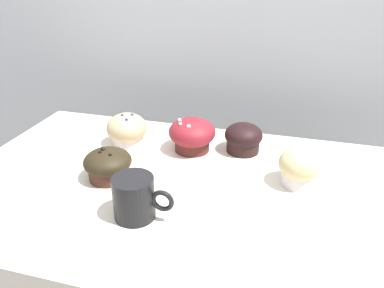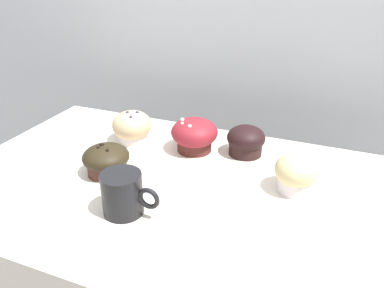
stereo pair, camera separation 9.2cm
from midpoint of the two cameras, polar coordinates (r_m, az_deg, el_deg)
wall_back at (r=1.37m, az=8.98°, el=7.10°), size 3.20×0.10×1.80m
muffin_front_center at (r=0.88m, az=-10.06°, el=-2.44°), size 0.11×0.11×0.08m
muffin_back_left at (r=1.03m, az=-6.59°, el=2.50°), size 0.11×0.11×0.09m
muffin_back_right at (r=0.84m, az=18.59°, el=-4.36°), size 0.09×0.09×0.09m
muffin_front_left at (r=0.97m, az=2.92°, el=1.39°), size 0.12×0.12×0.09m
muffin_front_right at (r=0.97m, az=10.91°, el=0.44°), size 0.10×0.10×0.08m
coffee_cup at (r=0.74m, az=-6.97°, el=-7.51°), size 0.12×0.08×0.09m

